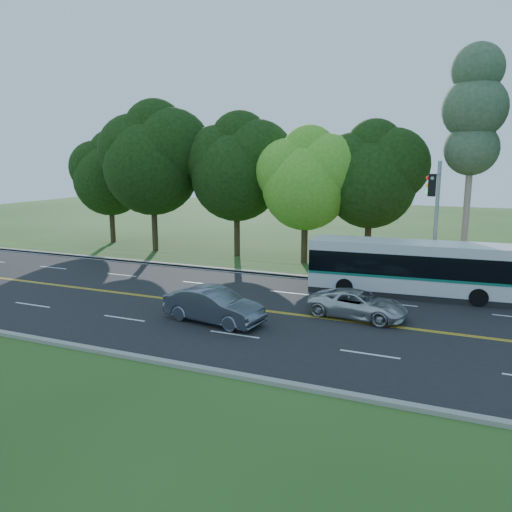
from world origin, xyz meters
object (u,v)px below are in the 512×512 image
at_px(transit_bus, 415,269).
at_px(sedan, 214,305).
at_px(traffic_signal, 435,208).
at_px(suv, 358,304).

xyz_separation_m(transit_bus, sedan, (-7.70, -7.92, -0.65)).
xyz_separation_m(traffic_signal, transit_bus, (-0.81, 0.13, -3.24)).
height_order(sedan, suv, sedan).
bearing_deg(sedan, traffic_signal, -38.72).
height_order(transit_bus, suv, transit_bus).
relative_size(traffic_signal, suv, 1.59).
bearing_deg(transit_bus, traffic_signal, -13.05).
relative_size(transit_bus, suv, 2.50).
relative_size(transit_bus, sedan, 2.40).
bearing_deg(transit_bus, suv, -116.27).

